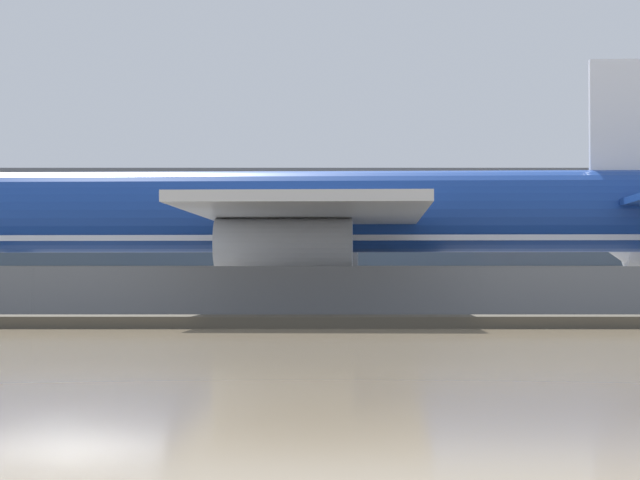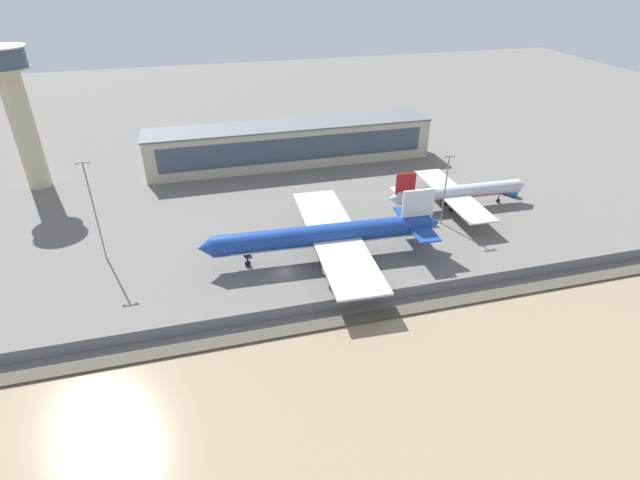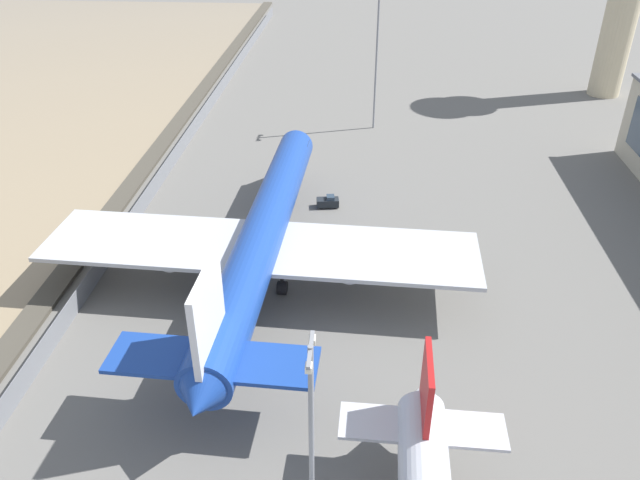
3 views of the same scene
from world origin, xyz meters
TOP-DOWN VIEW (x-y plane):
  - ground_plane at (0.00, 0.00)m, footprint 500.00×500.00m
  - shoreline_seawall at (0.00, -20.50)m, footprint 320.00×3.00m
  - perimeter_fence at (0.00, -16.00)m, footprint 280.00×0.10m
  - cargo_jet_blue at (11.50, 3.90)m, footprint 58.01×50.25m
  - baggage_tug at (-7.36, 10.44)m, footprint 1.99×3.38m
  - apron_light_mast_apron_west at (45.56, 12.53)m, footprint 3.20×0.40m
  - apron_light_mast_apron_east at (-39.82, 17.08)m, footprint 3.20×0.40m

SIDE VIEW (x-z plane):
  - ground_plane at x=0.00m, z-range 0.00..0.00m
  - shoreline_seawall at x=0.00m, z-range 0.00..0.50m
  - baggage_tug at x=-7.36m, z-range -0.09..1.71m
  - perimeter_fence at x=0.00m, z-range 0.00..2.60m
  - cargo_jet_blue at x=11.50m, z-range -1.83..13.63m
  - apron_light_mast_apron_west at x=45.56m, z-range 1.26..20.45m
  - apron_light_mast_apron_east at x=-39.82m, z-range 1.31..25.78m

